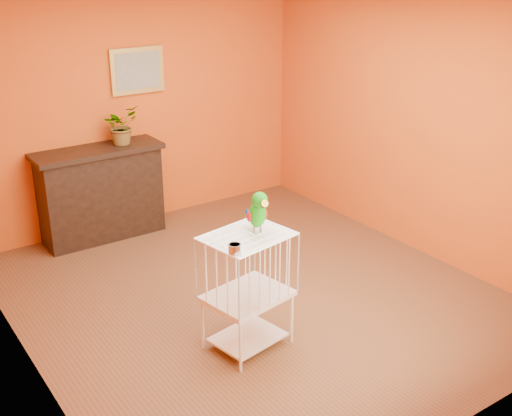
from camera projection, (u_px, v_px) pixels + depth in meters
ground at (252, 294)px, 5.96m from camera, size 4.50×4.50×0.00m
room_shell at (252, 128)px, 5.37m from camera, size 4.50×4.50×4.50m
console_cabinet at (101, 193)px, 6.98m from camera, size 1.37×0.49×1.02m
potted_plant at (119, 128)px, 6.93m from camera, size 0.51×0.53×0.32m
framed_picture at (137, 71)px, 7.00m from camera, size 0.62×0.04×0.50m
birdcage at (247, 290)px, 5.00m from camera, size 0.70×0.59×0.97m
feed_cup at (235, 248)px, 4.53m from camera, size 0.09×0.09×0.07m
parrot at (258, 211)px, 4.82m from camera, size 0.17×0.31×0.34m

